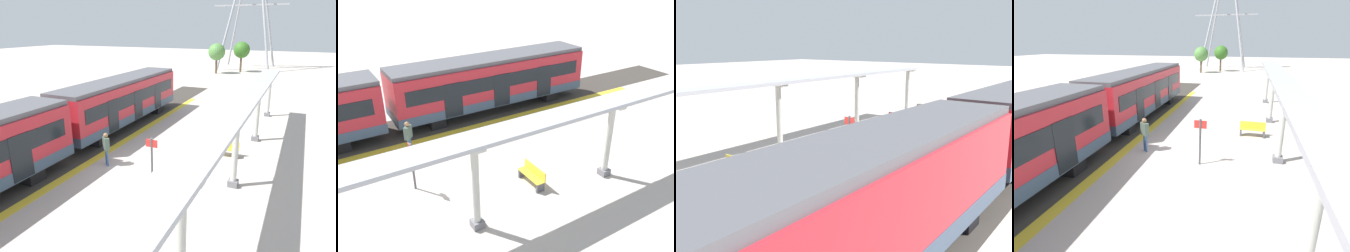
% 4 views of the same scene
% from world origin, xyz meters
% --- Properties ---
extents(ground_plane, '(176.00, 176.00, 0.00)m').
position_xyz_m(ground_plane, '(0.00, 0.00, 0.00)').
color(ground_plane, '#B3A99E').
extents(tactile_edge_strip, '(0.52, 33.12, 0.01)m').
position_xyz_m(tactile_edge_strip, '(-3.89, 0.00, 0.00)').
color(tactile_edge_strip, gold).
rests_on(tactile_edge_strip, ground).
extents(trackbed, '(3.20, 45.12, 0.01)m').
position_xyz_m(trackbed, '(-5.75, 0.00, 0.00)').
color(trackbed, '#38332D').
rests_on(trackbed, ground).
extents(train_far_carriage, '(2.65, 12.88, 3.48)m').
position_xyz_m(train_far_carriage, '(-5.75, 6.09, 1.83)').
color(train_far_carriage, '#B5222C').
rests_on(train_far_carriage, ground).
extents(canopy_pillar_third, '(1.10, 0.44, 3.55)m').
position_xyz_m(canopy_pillar_third, '(3.70, 0.05, 1.80)').
color(canopy_pillar_third, slate).
rests_on(canopy_pillar_third, ground).
extents(canopy_pillar_fourth, '(1.10, 0.44, 3.55)m').
position_xyz_m(canopy_pillar_fourth, '(3.70, 6.59, 1.80)').
color(canopy_pillar_fourth, slate).
rests_on(canopy_pillar_fourth, ground).
extents(canopy_beam, '(1.20, 26.75, 0.16)m').
position_xyz_m(canopy_beam, '(3.70, -0.12, 3.63)').
color(canopy_beam, '#A8AAB2').
rests_on(canopy_beam, canopy_pillar_nearest).
extents(bench_near_end, '(1.50, 0.44, 0.86)m').
position_xyz_m(bench_near_end, '(2.54, 3.39, 0.44)').
color(bench_near_end, gold).
rests_on(bench_near_end, ground).
extents(platform_info_sign, '(0.56, 0.10, 2.20)m').
position_xyz_m(platform_info_sign, '(0.18, -1.12, 1.33)').
color(platform_info_sign, '#4C4C51').
rests_on(platform_info_sign, ground).
extents(passenger_waiting_near_edge, '(0.54, 0.51, 1.79)m').
position_xyz_m(passenger_waiting_near_edge, '(-2.83, -0.34, 1.12)').
color(passenger_waiting_near_edge, '#375687').
rests_on(passenger_waiting_near_edge, ground).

